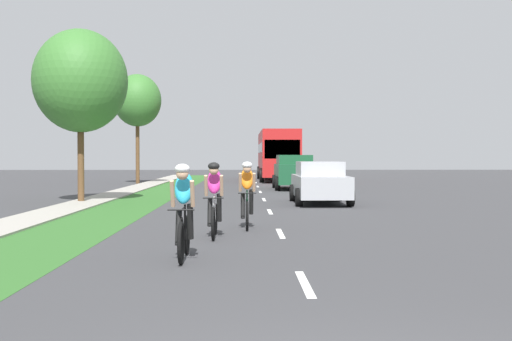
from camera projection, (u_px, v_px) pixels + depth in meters
name	position (u px, v px, depth m)	size (l,w,h in m)	color
ground_plane	(265.00, 202.00, 24.12)	(120.00, 120.00, 0.00)	#38383A
grass_verge	(139.00, 202.00, 24.02)	(2.18, 70.00, 0.01)	#2D6026
sidewalk_concrete	(90.00, 202.00, 23.99)	(1.43, 70.00, 0.10)	#9E998E
lane_markings_center	(262.00, 195.00, 28.12)	(0.12, 52.20, 0.01)	white
cyclist_lead	(184.00, 210.00, 10.50)	(0.42, 1.72, 1.58)	black
cyclist_trailing	(214.00, 199.00, 13.39)	(0.42, 1.72, 1.58)	black
cyclist_distant	(247.00, 194.00, 15.12)	(0.42, 1.72, 1.58)	black
sedan_silver	(320.00, 182.00, 23.19)	(1.98, 4.30, 1.52)	#A5A8AD
suv_dark_green	(294.00, 171.00, 33.52)	(2.15, 4.70, 1.79)	#194C2D
bus_red	(277.00, 153.00, 46.12)	(2.78, 11.60, 3.48)	red
street_tree_near	(80.00, 81.00, 23.72)	(3.47, 3.47, 6.42)	brown
street_tree_far	(137.00, 101.00, 40.56)	(3.01, 3.01, 6.93)	brown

